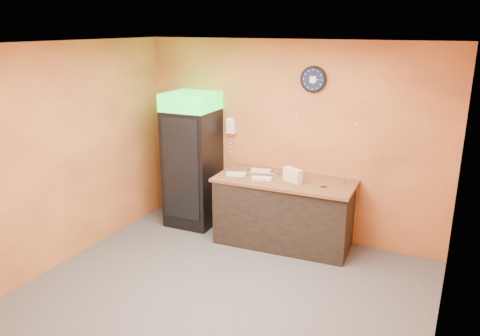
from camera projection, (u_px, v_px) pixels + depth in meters
The scene contains 15 objects.
floor at pixel (223, 295), 5.38m from camera, with size 4.50×4.50×0.00m, color #47474C.
back_wall at pixel (289, 140), 6.68m from camera, with size 4.50×0.02×2.80m, color #E38D40.
left_wall at pixel (66, 155), 5.93m from camera, with size 0.02×4.00×2.80m, color #E38D40.
right_wall at pixel (451, 217), 4.00m from camera, with size 0.02×4.00×2.80m, color #E38D40.
ceiling at pixel (220, 44), 4.56m from camera, with size 4.50×4.00×0.02m, color white.
beverage_cooler at pixel (191, 162), 7.06m from camera, with size 0.74×0.76×2.04m.
prep_counter at pixel (284, 213), 6.55m from camera, with size 1.84×0.82×0.92m, color black.
wall_clock at pixel (313, 79), 6.25m from camera, with size 0.35×0.06×0.35m.
wall_phone at pixel (231, 126), 6.98m from camera, with size 0.13×0.11×0.24m.
butcher_paper at pixel (285, 180), 6.41m from camera, with size 1.91×0.88×0.04m, color brown.
sub_roll_stack at pixel (293, 175), 6.27m from camera, with size 0.30×0.21×0.18m.
wrapped_sandwich_left at pixel (236, 174), 6.54m from camera, with size 0.28×0.11×0.04m, color silver.
wrapped_sandwich_mid at pixel (262, 179), 6.36m from camera, with size 0.27×0.11×0.04m, color silver.
wrapped_sandwich_right at pixel (261, 171), 6.69m from camera, with size 0.29×0.11×0.04m, color silver.
kitchen_tool at pixel (277, 173), 6.54m from camera, with size 0.07×0.07×0.07m, color silver.
Camera 1 is at (2.29, -4.12, 2.98)m, focal length 35.00 mm.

